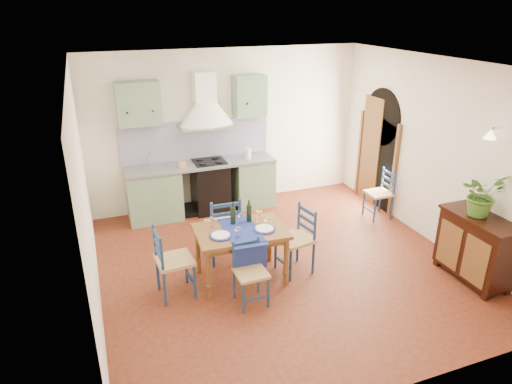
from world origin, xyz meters
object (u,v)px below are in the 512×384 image
at_px(dining_table, 241,236).
at_px(sideboard, 476,246).
at_px(potted_plant, 482,194).
at_px(chair_near, 250,272).

relative_size(dining_table, sideboard, 1.15).
bearing_deg(dining_table, potted_plant, -19.32).
relative_size(sideboard, potted_plant, 1.82).
xyz_separation_m(dining_table, sideboard, (2.92, -1.10, -0.16)).
bearing_deg(sideboard, dining_table, 159.41).
bearing_deg(sideboard, potted_plant, 89.32).
height_order(chair_near, sideboard, sideboard).
bearing_deg(sideboard, chair_near, 168.96).
height_order(dining_table, sideboard, dining_table).
bearing_deg(chair_near, dining_table, 82.89).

